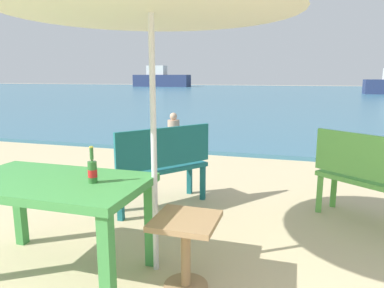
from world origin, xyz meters
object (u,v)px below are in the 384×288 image
object	(u,v)px
picnic_table_green	(52,194)
beer_bottle_amber	(92,170)
bench_green_left	(375,175)
swimmer_person	(173,121)
side_table_wood	(186,243)
boat_sailboat	(161,79)
bench_teal_center	(161,162)

from	to	relation	value
picnic_table_green	beer_bottle_amber	size ratio (longest dim) A/B	5.28
picnic_table_green	beer_bottle_amber	xyz separation A→B (m)	(0.34, 0.02, 0.20)
bench_green_left	swimmer_person	xyz separation A→B (m)	(-4.14, 5.65, -0.30)
picnic_table_green	side_table_wood	xyz separation A→B (m)	(1.01, 0.10, -0.30)
side_table_wood	bench_green_left	size ratio (longest dim) A/B	0.46
boat_sailboat	beer_bottle_amber	bearing A→B (deg)	-68.95
bench_green_left	swimmer_person	distance (m)	7.01
picnic_table_green	swimmer_person	distance (m)	7.50
bench_teal_center	picnic_table_green	bearing A→B (deg)	-99.09
swimmer_person	boat_sailboat	world-z (taller)	boat_sailboat
side_table_wood	bench_green_left	bearing A→B (deg)	46.58
swimmer_person	side_table_wood	bearing A→B (deg)	-69.70
picnic_table_green	bench_teal_center	world-z (taller)	bench_teal_center
beer_bottle_amber	swimmer_person	bearing A→B (deg)	105.33
picnic_table_green	beer_bottle_amber	distance (m)	0.40
picnic_table_green	side_table_wood	size ratio (longest dim) A/B	2.59
boat_sailboat	swimmer_person	bearing A→B (deg)	-67.87
side_table_wood	boat_sailboat	distance (m)	47.63
beer_bottle_amber	bench_green_left	xyz separation A→B (m)	(2.14, 1.64, -0.31)
side_table_wood	bench_green_left	distance (m)	2.15
beer_bottle_amber	bench_teal_center	bearing A→B (deg)	93.40
beer_bottle_amber	boat_sailboat	distance (m)	47.45
beer_bottle_amber	bench_green_left	distance (m)	2.71
bench_green_left	side_table_wood	bearing A→B (deg)	-133.42
picnic_table_green	boat_sailboat	size ratio (longest dim) A/B	0.18
bench_teal_center	swimmer_person	size ratio (longest dim) A/B	2.86
side_table_wood	bench_teal_center	world-z (taller)	bench_teal_center
side_table_wood	bench_teal_center	bearing A→B (deg)	117.53
swimmer_person	boat_sailboat	size ratio (longest dim) A/B	0.05
beer_bottle_amber	swimmer_person	distance (m)	7.58
beer_bottle_amber	boat_sailboat	size ratio (longest dim) A/B	0.03
side_table_wood	swimmer_person	bearing A→B (deg)	110.30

